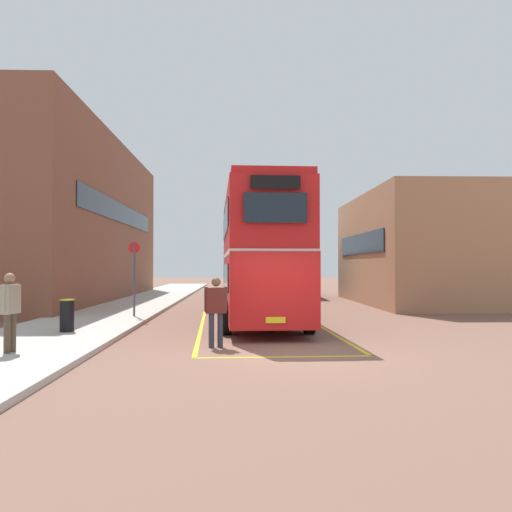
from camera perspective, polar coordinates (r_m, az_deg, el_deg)
ground_plane at (r=27.05m, az=0.65°, el=-5.40°), size 135.60×135.60×0.00m
sidewalk_left at (r=29.89m, az=-12.15°, el=-4.83°), size 4.00×57.60×0.14m
brick_building_left at (r=33.99m, az=-19.28°, el=3.46°), size 6.54×23.91×9.38m
depot_building_right at (r=31.25m, az=17.31°, el=0.65°), size 7.23×13.17×5.91m
double_decker_bus at (r=19.66m, az=0.35°, el=0.28°), size 3.10×10.81×4.75m
single_deck_bus at (r=37.83m, az=3.62°, el=-1.67°), size 2.86×9.61×3.02m
pedestrian_boarding at (r=13.77m, az=-4.24°, el=-5.30°), size 0.58×0.34×1.77m
pedestrian_waiting_near at (r=13.25m, az=-24.43°, el=-4.81°), size 0.30×0.58×1.76m
litter_bin at (r=16.84m, az=-19.24°, el=-5.91°), size 0.44×0.44×0.95m
bus_stop_sign at (r=21.24m, az=-12.67°, el=-1.62°), size 0.44×0.10×2.84m
bay_marking_yellow at (r=17.82m, az=0.72°, el=-7.67°), size 4.67×12.89×0.01m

